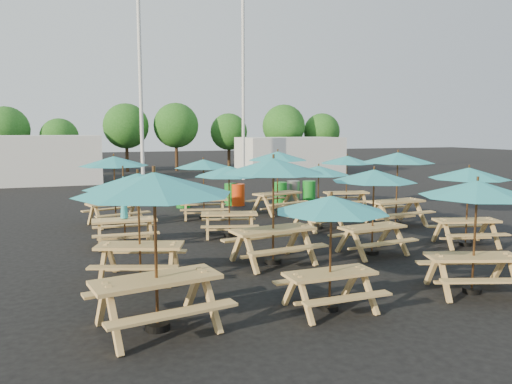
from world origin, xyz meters
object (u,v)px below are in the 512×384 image
object	(u,v)px
picnic_unit_4	(331,210)
picnic_unit_9	(374,180)
waste_bin_0	(183,196)
picnic_unit_7	(203,167)
picnic_unit_2	(124,213)
waste_bin_2	(231,194)
picnic_unit_1	(138,186)
picnic_unit_8	(477,194)
picnic_unit_5	(273,171)
picnic_unit_14	(398,161)
waste_bin_5	(309,191)
picnic_unit_3	(114,165)
picnic_unit_10	(319,173)
picnic_unit_13	(469,177)
picnic_unit_15	(347,162)
picnic_unit_0	(154,191)
picnic_unit_6	(229,175)
picnic_unit_11	(278,159)
waste_bin_3	(280,193)
waste_bin_1	(238,195)
waste_bin_4	(293,191)

from	to	relation	value
picnic_unit_4	picnic_unit_9	size ratio (longest dim) A/B	0.87
waste_bin_0	picnic_unit_7	bearing A→B (deg)	-86.62
picnic_unit_2	waste_bin_2	xyz separation A→B (m)	(4.92, 6.05, -0.44)
picnic_unit_4	waste_bin_2	world-z (taller)	picnic_unit_4
picnic_unit_1	picnic_unit_4	distance (m)	4.12
picnic_unit_8	picnic_unit_2	bearing A→B (deg)	151.09
picnic_unit_5	picnic_unit_1	bearing A→B (deg)	177.00
picnic_unit_5	picnic_unit_14	distance (m)	6.47
picnic_unit_7	waste_bin_5	distance (m)	6.16
picnic_unit_3	picnic_unit_10	size ratio (longest dim) A/B	1.12
waste_bin_0	picnic_unit_8	bearing A→B (deg)	-76.51
picnic_unit_1	picnic_unit_13	xyz separation A→B (m)	(8.69, 0.11, -0.11)
waste_bin_0	picnic_unit_9	bearing A→B (deg)	-72.67
picnic_unit_15	picnic_unit_13	bearing A→B (deg)	-79.96
picnic_unit_0	waste_bin_5	world-z (taller)	picnic_unit_0
picnic_unit_9	waste_bin_2	distance (m)	9.35
picnic_unit_6	picnic_unit_15	distance (m)	6.48
picnic_unit_3	picnic_unit_11	size ratio (longest dim) A/B	0.98
picnic_unit_13	waste_bin_0	bearing A→B (deg)	136.62
picnic_unit_14	waste_bin_2	world-z (taller)	picnic_unit_14
picnic_unit_13	picnic_unit_5	bearing A→B (deg)	-166.59
picnic_unit_5	waste_bin_3	size ratio (longest dim) A/B	3.02
waste_bin_1	picnic_unit_1	bearing A→B (deg)	-119.42
picnic_unit_7	picnic_unit_13	distance (m)	8.62
picnic_unit_5	picnic_unit_8	size ratio (longest dim) A/B	1.00
picnic_unit_11	waste_bin_3	world-z (taller)	picnic_unit_11
picnic_unit_5	picnic_unit_11	bearing A→B (deg)	59.33
picnic_unit_9	waste_bin_5	xyz separation A→B (m)	(2.70, 9.06, -1.44)
picnic_unit_4	waste_bin_2	distance (m)	12.56
picnic_unit_11	picnic_unit_14	xyz separation A→B (m)	(2.83, -3.43, 0.06)
picnic_unit_3	waste_bin_4	bearing A→B (deg)	4.45
picnic_unit_11	waste_bin_2	world-z (taller)	picnic_unit_11
picnic_unit_15	waste_bin_0	xyz separation A→B (m)	(-5.84, 2.86, -1.42)
picnic_unit_3	picnic_unit_7	distance (m)	3.05
waste_bin_0	picnic_unit_3	bearing A→B (deg)	-134.48
picnic_unit_14	waste_bin_1	xyz separation A→B (m)	(-3.62, 5.79, -1.66)
picnic_unit_0	picnic_unit_6	xyz separation A→B (m)	(3.11, 6.24, -0.36)
picnic_unit_0	waste_bin_1	bearing A→B (deg)	56.25
picnic_unit_8	waste_bin_2	size ratio (longest dim) A/B	3.01
picnic_unit_7	picnic_unit_15	world-z (taller)	picnic_unit_15
picnic_unit_3	waste_bin_4	size ratio (longest dim) A/B	3.09
picnic_unit_4	picnic_unit_8	distance (m)	3.03
picnic_unit_2	waste_bin_4	bearing A→B (deg)	40.55
picnic_unit_2	picnic_unit_6	world-z (taller)	picnic_unit_2
picnic_unit_1	waste_bin_3	distance (m)	11.66
picnic_unit_9	picnic_unit_15	size ratio (longest dim) A/B	0.96
picnic_unit_5	picnic_unit_10	xyz separation A→B (m)	(2.89, 3.32, -0.41)
picnic_unit_2	picnic_unit_8	size ratio (longest dim) A/B	0.80
waste_bin_2	picnic_unit_10	bearing A→B (deg)	-79.78
picnic_unit_5	waste_bin_1	distance (m)	9.30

